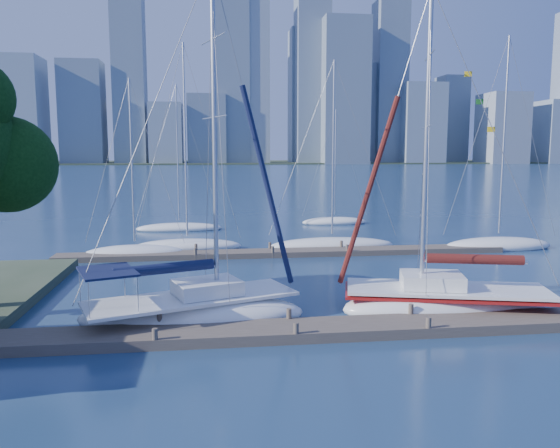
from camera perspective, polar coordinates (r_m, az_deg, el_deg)
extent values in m
plane|color=navy|center=(21.08, 1.30, -11.61)|extent=(700.00, 700.00, 0.00)
cube|color=brown|center=(21.02, 1.30, -11.09)|extent=(26.00, 2.00, 0.40)
cube|color=brown|center=(36.66, 0.64, -3.02)|extent=(30.00, 1.80, 0.36)
cube|color=#38472D|center=(339.77, -6.87, 6.37)|extent=(800.00, 100.00, 1.50)
sphere|color=black|center=(25.95, -26.61, 5.59)|extent=(4.09, 4.09, 4.09)
ellipsoid|color=white|center=(22.86, -9.12, -9.46)|extent=(9.62, 5.92, 1.60)
cube|color=white|center=(22.65, -9.16, -7.64)|extent=(8.90, 5.47, 0.13)
cube|color=white|center=(22.76, -7.64, -6.57)|extent=(3.08, 2.70, 0.59)
cylinder|color=silver|center=(22.23, -6.87, 9.33)|extent=(0.19, 0.19, 13.11)
cylinder|color=silver|center=(22.06, -11.95, -4.84)|extent=(4.11, 1.57, 0.11)
cylinder|color=#111938|center=(22.04, -11.96, -4.57)|extent=(3.89, 1.76, 0.43)
cube|color=#111938|center=(21.57, -17.61, -4.74)|extent=(2.68, 3.05, 0.09)
ellipsoid|color=white|center=(25.01, 16.96, -8.19)|extent=(9.65, 5.19, 1.61)
cube|color=white|center=(24.82, 17.03, -6.52)|extent=(8.94, 4.79, 0.13)
cube|color=white|center=(24.63, 15.58, -5.68)|extent=(2.99, 2.54, 0.59)
cylinder|color=silver|center=(23.94, 15.06, 8.31)|extent=(0.19, 0.19, 12.52)
cylinder|color=silver|center=(24.78, 19.65, -3.73)|extent=(4.25, 1.18, 0.11)
cylinder|color=#501113|center=(24.76, 19.66, -3.48)|extent=(3.99, 1.41, 0.43)
cube|color=maroon|center=(24.87, 17.01, -6.93)|extent=(9.16, 4.96, 0.11)
ellipsoid|color=white|center=(37.63, -14.90, -2.97)|extent=(6.88, 3.17, 1.12)
cylinder|color=silver|center=(37.03, -15.22, 6.36)|extent=(0.12, 0.12, 10.58)
ellipsoid|color=white|center=(39.36, -9.64, -2.35)|extent=(7.99, 4.14, 1.14)
cylinder|color=silver|center=(38.79, -9.88, 8.56)|extent=(0.12, 0.12, 13.25)
ellipsoid|color=white|center=(39.36, 5.45, -2.27)|extent=(9.35, 3.78, 1.20)
cylinder|color=silver|center=(38.79, 5.58, 7.86)|extent=(0.13, 0.13, 12.11)
ellipsoid|color=white|center=(42.11, 21.84, -2.12)|extent=(8.18, 3.69, 1.25)
cylinder|color=silver|center=(41.58, 22.37, 8.44)|extent=(0.14, 0.14, 13.63)
ellipsoid|color=white|center=(49.02, -10.47, -0.45)|extent=(7.79, 3.63, 1.01)
cylinder|color=silver|center=(48.55, -10.66, 7.28)|extent=(0.11, 0.11, 11.74)
ellipsoid|color=white|center=(52.75, 5.71, 0.20)|extent=(6.32, 2.15, 1.01)
cylinder|color=silver|center=(52.33, 5.80, 6.40)|extent=(0.11, 0.11, 9.93)
cube|color=gray|center=(318.47, -24.90, 10.64)|extent=(16.19, 23.42, 55.43)
cube|color=slate|center=(315.00, -19.92, 10.83)|extent=(21.89, 17.63, 54.39)
cube|color=#8B9AA7|center=(332.28, -15.23, 9.17)|extent=(13.52, 17.61, 35.24)
cube|color=gray|center=(305.61, -11.79, 9.20)|extent=(17.36, 19.81, 32.72)
cube|color=slate|center=(306.60, -7.67, 9.75)|extent=(20.76, 16.86, 37.71)
cube|color=#8B9AA7|center=(312.62, -2.91, 14.84)|extent=(18.01, 14.99, 92.85)
cube|color=gray|center=(330.49, 2.32, 13.08)|extent=(14.68, 17.46, 77.22)
cube|color=slate|center=(308.91, 6.75, 13.52)|extent=(24.87, 18.95, 78.28)
cube|color=#8B9AA7|center=(328.96, 9.54, 11.20)|extent=(13.49, 17.11, 56.46)
cube|color=gray|center=(322.36, 14.52, 10.08)|extent=(23.15, 18.80, 44.61)
cube|color=slate|center=(362.31, 17.44, 10.33)|extent=(16.06, 17.52, 52.84)
cube|color=#8B9AA7|center=(342.43, 22.18, 9.20)|extent=(22.12, 23.94, 39.76)
cube|color=gray|center=(358.29, 26.44, 8.58)|extent=(13.28, 21.38, 36.03)
cube|color=slate|center=(315.71, -15.48, 15.48)|extent=(16.57, 18.00, 103.44)
cube|color=slate|center=(312.82, -5.07, 15.32)|extent=(18.68, 18.00, 98.36)
cube|color=slate|center=(318.94, 3.37, 16.51)|extent=(18.38, 18.00, 112.95)
cube|color=slate|center=(328.63, 11.34, 14.18)|extent=(17.20, 18.00, 90.91)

